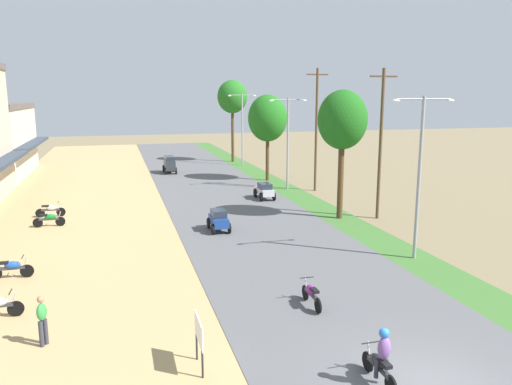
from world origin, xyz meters
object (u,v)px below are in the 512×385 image
at_px(pedestrian_on_shoulder, 42,318).
at_px(car_hatchback_blue, 219,219).
at_px(median_tree_second, 268,118).
at_px(motorbike_ahead_second, 311,293).
at_px(streetlamp_near, 420,167).
at_px(parked_motorbike_fourth, 51,209).
at_px(parked_motorbike_second, 11,267).
at_px(street_signboard, 199,334).
at_px(streetlamp_far, 242,124).
at_px(utility_pole_near, 381,142).
at_px(parked_motorbike_third, 49,219).
at_px(streetlamp_mid, 288,137).
at_px(utility_pole_far, 316,128).
at_px(median_tree_nearest, 342,121).
at_px(car_van_charcoal, 169,164).
at_px(median_tree_third, 232,97).
at_px(car_sedan_silver, 265,190).
at_px(motorbike_foreground_rider, 381,358).

distance_m(pedestrian_on_shoulder, car_hatchback_blue, 13.93).
height_order(median_tree_second, motorbike_ahead_second, median_tree_second).
bearing_deg(streetlamp_near, parked_motorbike_fourth, 142.67).
height_order(parked_motorbike_second, street_signboard, street_signboard).
relative_size(streetlamp_far, utility_pole_near, 0.84).
height_order(parked_motorbike_third, street_signboard, street_signboard).
relative_size(streetlamp_mid, motorbike_ahead_second, 4.11).
bearing_deg(parked_motorbike_second, median_tree_second, 49.70).
relative_size(parked_motorbike_second, motorbike_ahead_second, 1.00).
distance_m(parked_motorbike_fourth, utility_pole_far, 20.58).
bearing_deg(streetlamp_near, parked_motorbike_second, 172.97).
relative_size(median_tree_nearest, median_tree_second, 1.04).
xyz_separation_m(median_tree_second, car_van_charcoal, (-8.12, 6.61, -4.61)).
distance_m(pedestrian_on_shoulder, median_tree_nearest, 20.75).
bearing_deg(pedestrian_on_shoulder, streetlamp_far, 67.20).
relative_size(median_tree_nearest, streetlamp_far, 1.02).
relative_size(median_tree_third, car_sedan_silver, 4.12).
bearing_deg(pedestrian_on_shoulder, utility_pole_far, 50.44).
bearing_deg(parked_motorbike_fourth, motorbike_ahead_second, -57.94).
bearing_deg(car_hatchback_blue, parked_motorbike_fourth, 147.13).
distance_m(utility_pole_far, car_hatchback_blue, 14.96).
relative_size(streetlamp_far, motorbike_ahead_second, 4.31).
distance_m(median_tree_second, streetlamp_mid, 4.84).
distance_m(streetlamp_far, car_sedan_silver, 18.97).
distance_m(street_signboard, median_tree_third, 45.16).
bearing_deg(motorbike_ahead_second, streetlamp_mid, 72.94).
relative_size(car_van_charcoal, motorbike_ahead_second, 1.34).
bearing_deg(car_van_charcoal, utility_pole_near, -63.89).
relative_size(streetlamp_mid, streetlamp_far, 0.95).
xyz_separation_m(parked_motorbike_second, pedestrian_on_shoulder, (2.06, -6.50, 0.41)).
height_order(parked_motorbike_third, streetlamp_near, streetlamp_near).
distance_m(parked_motorbike_fourth, motorbike_ahead_second, 20.35).
relative_size(streetlamp_near, motorbike_ahead_second, 4.22).
distance_m(pedestrian_on_shoulder, utility_pole_near, 22.10).
relative_size(car_hatchback_blue, motorbike_foreground_rider, 1.11).
xyz_separation_m(car_hatchback_blue, motorbike_ahead_second, (1.20, -11.05, -0.17)).
height_order(parked_motorbike_second, utility_pole_near, utility_pole_near).
relative_size(parked_motorbike_fourth, median_tree_third, 0.19).
distance_m(streetlamp_mid, utility_pole_near, 10.89).
distance_m(median_tree_nearest, car_hatchback_blue, 9.64).
distance_m(median_tree_nearest, streetlamp_near, 8.33).
bearing_deg(utility_pole_near, motorbike_ahead_second, -128.38).
distance_m(utility_pole_near, utility_pole_far, 9.72).
height_order(utility_pole_near, motorbike_foreground_rider, utility_pole_near).
distance_m(streetlamp_near, motorbike_ahead_second, 8.71).
bearing_deg(street_signboard, streetlamp_near, 31.20).
distance_m(parked_motorbike_second, parked_motorbike_third, 8.65).
distance_m(median_tree_second, median_tree_third, 13.57).
height_order(car_sedan_silver, car_van_charcoal, car_van_charcoal).
height_order(utility_pole_near, utility_pole_far, utility_pole_far).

